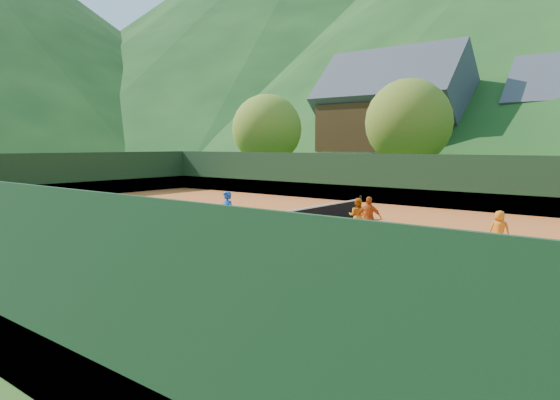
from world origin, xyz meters
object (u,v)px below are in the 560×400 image
Objects in this scene: student_b at (369,218)px; coach at (227,214)px; student_c at (499,230)px; tennis_net at (284,223)px; chalet_left at (394,123)px; student_a at (357,216)px; ball_hopper at (58,213)px.

coach is at bearing 18.60° from student_b.
coach is 9.65m from student_c.
tennis_net is 32.04m from chalet_left.
chalet_left reaches higher than student_a.
coach reaches higher than tennis_net.
student_b is at bearing 1.56° from student_c.
coach is at bearing 33.20° from student_a.
tennis_net is (-2.93, -1.43, -0.30)m from student_b.
coach is at bearing 26.74° from ball_hopper.
ball_hopper is at bearing 20.60° from student_a.
chalet_left is at bearing -81.75° from student_a.
student_b is 12.58m from ball_hopper.
chalet_left is (-11.97, 27.77, 4.92)m from student_a.
student_a is 0.10× the size of chalet_left.
student_b reaches higher than student_c.
chalet_left is at bearing -81.78° from student_b.
chalet_left is at bearing -69.67° from student_c.
chalet_left is at bearing 93.37° from ball_hopper.
student_a reaches higher than ball_hopper.
student_b is at bearing 26.01° from tennis_net.
student_c is 16.90m from ball_hopper.
student_a is 12.20m from ball_hopper.
tennis_net is (-1.97, -2.23, -0.21)m from student_a.
chalet_left reaches higher than student_b.
tennis_net is at bearing 49.95° from coach.
student_a is 5.31m from student_c.
chalet_left is (-8.53, 31.62, 4.74)m from coach.
student_b is (4.40, 3.05, -0.08)m from coach.
student_a is at bearing 50.37° from coach.
chalet_left is (-2.05, 34.88, 4.88)m from ball_hopper.
chalet_left reaches higher than coach.
chalet_left reaches higher than tennis_net.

